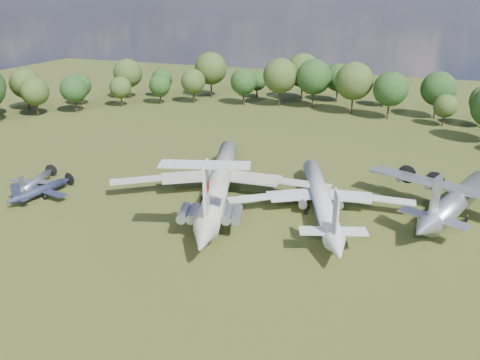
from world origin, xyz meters
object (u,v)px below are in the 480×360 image
at_px(small_prop_west, 41,192).
at_px(person_on_il62, 209,199).
at_px(tu104_jet, 320,201).
at_px(an12_transport, 457,203).
at_px(il62_airliner, 220,185).
at_px(small_prop_northwest, 36,183).

bearing_deg(small_prop_west, person_on_il62, 6.47).
distance_m(tu104_jet, person_on_il62, 19.80).
bearing_deg(tu104_jet, an12_transport, -2.02).
relative_size(il62_airliner, small_prop_northwest, 3.64).
distance_m(tu104_jet, an12_transport, 21.85).
relative_size(il62_airliner, person_on_il62, 27.79).
distance_m(an12_transport, small_prop_west, 70.63).
bearing_deg(small_prop_west, tu104_jet, 23.87).
xyz_separation_m(small_prop_west, person_on_il62, (33.67, -2.16, 4.81)).
height_order(il62_airliner, tu104_jet, il62_airliner).
bearing_deg(an12_transport, il62_airliner, -149.13).
distance_m(tu104_jet, small_prop_west, 48.80).
relative_size(tu104_jet, small_prop_northwest, 2.93).
xyz_separation_m(il62_airliner, person_on_il62, (4.07, -13.27, 3.39)).
bearing_deg(il62_airliner, tu104_jet, -15.51).
height_order(tu104_jet, an12_transport, an12_transport).
xyz_separation_m(small_prop_northwest, person_on_il62, (37.60, -5.13, 4.85)).
bearing_deg(small_prop_west, small_prop_northwest, 152.95).
xyz_separation_m(il62_airliner, small_prop_west, (-29.61, -11.11, -1.42)).
bearing_deg(small_prop_northwest, tu104_jet, -5.31).
distance_m(tu104_jet, small_prop_northwest, 52.05).
bearing_deg(person_on_il62, il62_airliner, -77.03).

